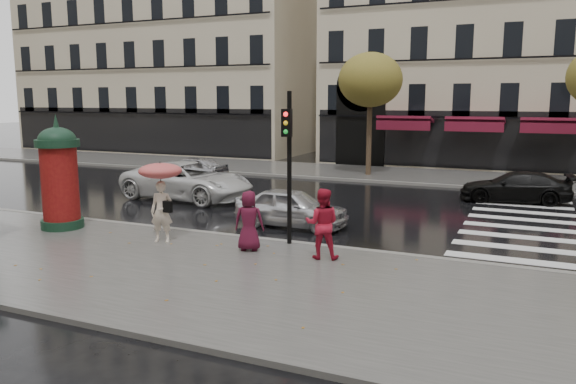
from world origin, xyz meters
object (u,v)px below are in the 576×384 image
at_px(car_far_silver, 192,168).
at_px(woman_umbrella, 161,189).
at_px(car_silver, 292,208).
at_px(car_black, 515,187).
at_px(car_white, 187,181).
at_px(traffic_light, 288,153).
at_px(woman_red, 322,224).
at_px(man_burgundy, 249,221).
at_px(morris_column, 59,174).

bearing_deg(car_far_silver, woman_umbrella, 33.55).
bearing_deg(car_silver, woman_umbrella, 147.91).
height_order(car_silver, car_black, car_silver).
height_order(woman_umbrella, car_black, woman_umbrella).
bearing_deg(car_white, car_silver, -111.55).
bearing_deg(car_white, car_far_silver, 35.51).
bearing_deg(traffic_light, woman_red, -34.79).
relative_size(man_burgundy, car_far_silver, 0.43).
relative_size(morris_column, car_white, 0.63).
xyz_separation_m(morris_column, car_black, (13.05, 11.48, -1.23)).
xyz_separation_m(woman_red, car_black, (4.22, 11.37, -0.41)).
distance_m(morris_column, car_white, 6.61).
bearing_deg(traffic_light, woman_umbrella, -160.34).
height_order(woman_red, traffic_light, traffic_light).
relative_size(woman_umbrella, traffic_light, 0.55).
relative_size(woman_umbrella, car_black, 0.54).
bearing_deg(car_far_silver, car_white, 35.19).
height_order(woman_umbrella, woman_red, woman_umbrella).
bearing_deg(traffic_light, car_white, 142.43).
bearing_deg(woman_red, car_white, -51.47).
relative_size(woman_umbrella, morris_column, 0.65).
distance_m(woman_umbrella, traffic_light, 3.80).
bearing_deg(traffic_light, car_silver, 111.76).
bearing_deg(car_black, car_far_silver, -94.62).
relative_size(man_burgundy, car_black, 0.38).
bearing_deg(man_burgundy, car_black, -136.86).
bearing_deg(man_burgundy, car_far_silver, -68.40).
relative_size(woman_umbrella, car_silver, 0.62).
relative_size(man_burgundy, traffic_light, 0.38).
bearing_deg(morris_column, car_black, 41.34).
relative_size(woman_red, car_black, 0.42).
distance_m(woman_red, car_silver, 4.24).
bearing_deg(man_burgundy, traffic_light, -142.50).
distance_m(woman_red, morris_column, 8.87).
height_order(woman_red, man_burgundy, woman_red).
bearing_deg(car_black, car_silver, -45.92).
xyz_separation_m(man_burgundy, car_silver, (-0.30, 3.57, -0.30)).
relative_size(morris_column, car_black, 0.84).
relative_size(car_silver, car_black, 0.88).
relative_size(traffic_light, car_far_silver, 1.12).
height_order(morris_column, car_far_silver, morris_column).
bearing_deg(car_far_silver, traffic_light, 48.33).
bearing_deg(woman_umbrella, woman_red, 3.26).
xyz_separation_m(man_burgundy, traffic_light, (0.71, 1.04, 1.78)).
bearing_deg(car_black, morris_column, -54.63).
height_order(car_black, car_far_silver, car_far_silver).
distance_m(woman_red, car_white, 10.61).
relative_size(man_burgundy, morris_column, 0.45).
distance_m(traffic_light, car_black, 12.00).
bearing_deg(car_silver, morris_column, 119.94).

